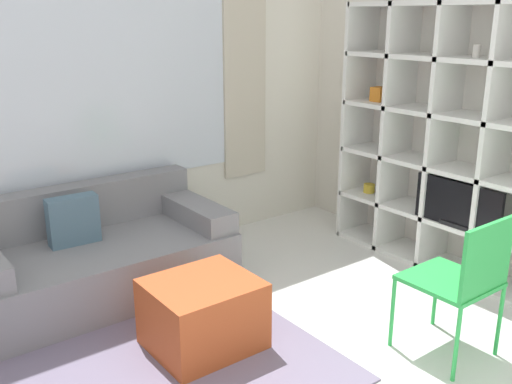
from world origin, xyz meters
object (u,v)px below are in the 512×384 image
Objects in this scene: folding_chair at (464,276)px; ottoman at (203,315)px; couch_main at (96,257)px; shelving_unit at (470,145)px.

ottoman is at bearing -41.29° from folding_chair.
ottoman is (0.22, -1.06, -0.05)m from couch_main.
shelving_unit is 2.31m from ottoman.
ottoman is 1.51m from folding_chair.
couch_main is at bearing 150.75° from shelving_unit.
folding_chair reaches higher than ottoman.
shelving_unit reaches higher than ottoman.
folding_chair is (1.11, -0.97, 0.30)m from ottoman.
couch_main is 2.07× the size of folding_chair.
shelving_unit is at bearing -7.12° from ottoman.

